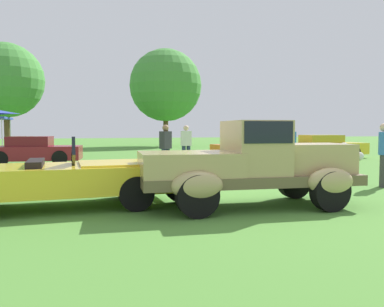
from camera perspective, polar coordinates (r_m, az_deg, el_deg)
ground_plane at (r=8.20m, az=8.93°, el=-7.27°), size 120.00×120.00×0.00m
feature_pickup_truck at (r=7.76m, az=8.57°, el=-1.42°), size 4.43×2.08×1.70m
neighbor_convertible at (r=8.03m, az=-17.92°, el=-3.43°), size 4.51×1.82×1.40m
show_car_burgundy at (r=18.20m, az=-22.16°, el=0.38°), size 4.07×2.15×1.22m
show_car_orange at (r=19.29m, az=9.58°, el=0.76°), size 4.57×2.04×1.22m
show_car_yellow at (r=22.03m, az=18.67°, el=0.97°), size 4.45×1.95×1.22m
spectator_near_truck at (r=11.66m, az=14.26°, el=0.42°), size 0.38×0.46×1.69m
spectator_between_cars at (r=11.47m, az=26.19°, el=0.11°), size 0.44×0.46×1.69m
spectator_by_row at (r=13.47m, az=-3.88°, el=0.94°), size 0.46×0.44×1.69m
spectator_far_side at (r=15.77m, az=-0.87°, el=1.33°), size 0.41×0.25×1.69m
treeline_mid_left at (r=33.32m, az=-25.57°, el=9.62°), size 5.66×5.66×8.07m
treeline_center at (r=35.11m, az=-3.89°, el=9.90°), size 6.37×6.37×8.59m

